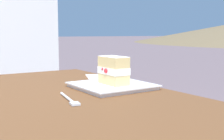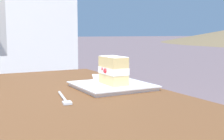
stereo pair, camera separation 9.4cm
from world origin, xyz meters
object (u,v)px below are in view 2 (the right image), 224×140
at_px(patio_table, 20,136).
at_px(dessert_fork, 64,98).
at_px(dessert_plate, 112,86).
at_px(cake_slice, 113,70).
at_px(paper_napkin, 102,77).

relative_size(patio_table, dessert_fork, 7.24).
xyz_separation_m(patio_table, dessert_fork, (-0.06, -0.12, 0.11)).
height_order(dessert_plate, cake_slice, cake_slice).
height_order(patio_table, dessert_fork, dessert_fork).
bearing_deg(dessert_fork, dessert_plate, -65.02).
xyz_separation_m(dessert_plate, paper_napkin, (0.26, -0.09, -0.01)).
bearing_deg(dessert_plate, paper_napkin, -19.21).
xyz_separation_m(cake_slice, dessert_fork, (-0.09, 0.21, -0.06)).
bearing_deg(paper_napkin, patio_table, 124.99).
relative_size(patio_table, cake_slice, 10.72).
distance_m(patio_table, cake_slice, 0.37).
xyz_separation_m(dessert_plate, cake_slice, (-0.01, 0.00, 0.06)).
bearing_deg(cake_slice, dessert_fork, 112.70).
relative_size(patio_table, dessert_plate, 4.96).
relative_size(dessert_plate, paper_napkin, 1.44).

